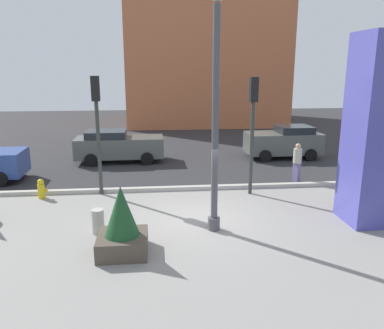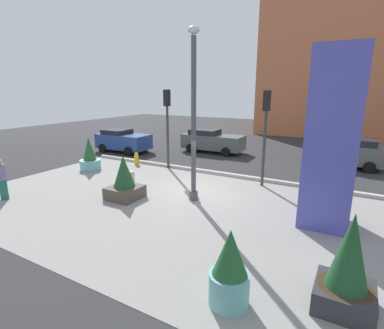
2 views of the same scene
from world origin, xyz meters
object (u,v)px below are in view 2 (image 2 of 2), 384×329
at_px(lamp_post, 194,121).
at_px(car_curb_east, 123,140).
at_px(pedestrian_crossing, 2,177).
at_px(traffic_light_far_side, 266,123).
at_px(car_curb_west, 348,152).
at_px(car_passing_lane, 212,141).
at_px(potted_plant_curbside, 348,270).
at_px(potted_plant_near_left, 230,271).
at_px(potted_plant_near_right, 124,181).
at_px(concrete_bollard, 131,179).
at_px(art_pillar_blue, 333,141).
at_px(pedestrian_by_curb, 321,166).
at_px(fire_hydrant, 137,159).
at_px(potted_plant_mid_plaza, 90,157).
at_px(traffic_light_corner, 167,116).

height_order(lamp_post, car_curb_east, lamp_post).
bearing_deg(pedestrian_crossing, traffic_light_far_side, 38.97).
relative_size(car_curb_west, car_passing_lane, 0.88).
distance_m(potted_plant_curbside, car_curb_east, 18.22).
distance_m(potted_plant_near_left, potted_plant_near_right, 7.33).
relative_size(lamp_post, concrete_bollard, 8.96).
distance_m(art_pillar_blue, pedestrian_crossing, 12.71).
xyz_separation_m(lamp_post, potted_plant_near_left, (3.67, -5.03, -2.48)).
distance_m(car_passing_lane, pedestrian_by_curb, 9.08).
xyz_separation_m(potted_plant_near_right, pedestrian_crossing, (-4.29, -2.60, 0.20)).
relative_size(potted_plant_near_right, car_passing_lane, 0.41).
bearing_deg(pedestrian_by_curb, traffic_light_far_side, -148.82).
height_order(potted_plant_curbside, car_passing_lane, potted_plant_curbside).
height_order(art_pillar_blue, fire_hydrant, art_pillar_blue).
relative_size(concrete_bollard, car_passing_lane, 0.17).
bearing_deg(potted_plant_mid_plaza, concrete_bollard, -16.73).
bearing_deg(car_curb_west, potted_plant_near_right, -126.84).
bearing_deg(potted_plant_near_right, traffic_light_far_side, 45.01).
bearing_deg(traffic_light_corner, pedestrian_by_curb, 6.67).
xyz_separation_m(car_passing_lane, pedestrian_crossing, (-3.32, -13.05, 0.13)).
relative_size(fire_hydrant, traffic_light_far_side, 0.17).
distance_m(potted_plant_near_right, fire_hydrant, 5.85).
height_order(car_curb_west, pedestrian_crossing, pedestrian_crossing).
height_order(art_pillar_blue, car_curb_west, art_pillar_blue).
bearing_deg(traffic_light_far_side, art_pillar_blue, -45.31).
distance_m(fire_hydrant, car_passing_lane, 6.17).
distance_m(potted_plant_curbside, car_curb_west, 13.24).
bearing_deg(art_pillar_blue, concrete_bollard, -179.08).
distance_m(potted_plant_mid_plaza, concrete_bollard, 4.29).
height_order(potted_plant_curbside, potted_plant_mid_plaza, potted_plant_curbside).
relative_size(traffic_light_far_side, car_passing_lane, 0.99).
height_order(potted_plant_near_left, car_curb_east, potted_plant_near_left).
distance_m(car_curb_west, pedestrian_crossing, 17.92).
distance_m(art_pillar_blue, traffic_light_far_side, 4.34).
distance_m(potted_plant_near_right, car_curb_east, 9.99).
bearing_deg(potted_plant_mid_plaza, potted_plant_curbside, -21.47).
distance_m(art_pillar_blue, potted_plant_curbside, 4.67).
xyz_separation_m(potted_plant_near_right, fire_hydrant, (-3.36, 4.78, -0.40)).
bearing_deg(pedestrian_by_curb, potted_plant_near_left, -93.80).
relative_size(potted_plant_mid_plaza, car_curb_east, 0.47).
bearing_deg(pedestrian_by_curb, lamp_post, -132.41).
height_order(lamp_post, potted_plant_near_left, lamp_post).
height_order(lamp_post, concrete_bollard, lamp_post).
height_order(art_pillar_blue, pedestrian_by_curb, art_pillar_blue).
xyz_separation_m(fire_hydrant, traffic_light_corner, (2.16, 0.27, 2.65)).
distance_m(potted_plant_near_right, concrete_bollard, 1.60).
bearing_deg(concrete_bollard, traffic_light_corner, 95.87).
height_order(lamp_post, pedestrian_by_curb, lamp_post).
bearing_deg(potted_plant_curbside, car_curb_east, 146.53).
distance_m(lamp_post, car_curb_west, 10.94).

